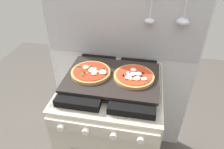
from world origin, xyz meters
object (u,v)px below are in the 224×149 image
pizza_left (91,72)px  pizza_right (134,76)px  stove (112,129)px  baking_tray (112,77)px

pizza_left → pizza_right: size_ratio=1.00×
stove → baking_tray: (0.00, 0.00, 0.46)m
pizza_left → pizza_right: 0.25m
baking_tray → pizza_left: bearing=178.0°
stove → baking_tray: bearing=90.0°
baking_tray → pizza_right: bearing=2.7°
stove → pizza_right: size_ratio=3.86×
stove → baking_tray: baking_tray is taller
baking_tray → stove: bearing=-90.0°
stove → baking_tray: 0.46m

